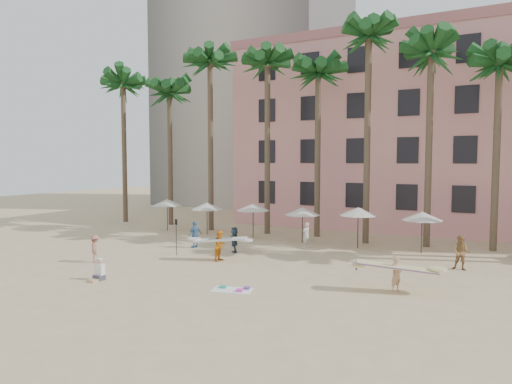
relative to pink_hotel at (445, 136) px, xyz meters
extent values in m
plane|color=#D1B789|center=(-7.00, -26.00, -8.00)|extent=(120.00, 120.00, 0.00)
cube|color=#ED9D90|center=(0.00, 0.00, 0.00)|extent=(35.00, 14.00, 16.00)
cube|color=#A89E8E|center=(-25.00, 12.00, 17.00)|extent=(22.00, 18.00, 50.00)
cylinder|color=brown|center=(-27.00, -11.00, -1.50)|extent=(0.44, 0.44, 13.00)
cylinder|color=brown|center=(-22.00, -10.50, -2.00)|extent=(0.44, 0.44, 12.00)
cylinder|color=brown|center=(-17.00, -11.50, -1.00)|extent=(0.44, 0.44, 14.00)
cylinder|color=brown|center=(-12.00, -11.00, -1.25)|extent=(0.44, 0.44, 13.50)
cylinder|color=brown|center=(-8.00, -10.50, -1.75)|extent=(0.44, 0.44, 12.50)
cylinder|color=brown|center=(-4.00, -11.50, -0.75)|extent=(0.44, 0.44, 14.50)
cylinder|color=brown|center=(0.00, -11.00, -1.50)|extent=(0.44, 0.44, 13.00)
cylinder|color=brown|center=(4.00, -10.50, -2.00)|extent=(0.44, 0.44, 12.00)
cylinder|color=#332B23|center=(-20.00, -13.50, -6.75)|extent=(0.07, 0.07, 2.50)
cone|color=beige|center=(-20.00, -13.50, -5.65)|extent=(2.50, 2.50, 0.55)
cylinder|color=#332B23|center=(-16.00, -13.60, -6.80)|extent=(0.07, 0.07, 2.40)
cone|color=beige|center=(-16.00, -13.60, -5.75)|extent=(2.50, 2.50, 0.55)
cylinder|color=#332B23|center=(-12.00, -13.40, -6.75)|extent=(0.07, 0.07, 2.50)
cone|color=beige|center=(-12.00, -13.40, -5.65)|extent=(2.50, 2.50, 0.55)
cylinder|color=#332B23|center=(-8.00, -13.50, -6.80)|extent=(0.07, 0.07, 2.40)
cone|color=beige|center=(-8.00, -13.50, -5.75)|extent=(2.50, 2.50, 0.55)
cylinder|color=#332B23|center=(-4.00, -13.60, -6.70)|extent=(0.07, 0.07, 2.60)
cone|color=beige|center=(-4.00, -13.60, -5.55)|extent=(2.50, 2.50, 0.55)
cylinder|color=#332B23|center=(0.00, -13.40, -6.75)|extent=(0.07, 0.07, 2.50)
cone|color=beige|center=(0.00, -13.40, -5.65)|extent=(2.50, 2.50, 0.55)
cube|color=white|center=(-6.37, -26.00, -7.99)|extent=(1.99, 1.41, 0.02)
cube|color=#28AE85|center=(-6.91, -25.93, -7.93)|extent=(0.35, 0.32, 0.10)
cube|color=#FB45C0|center=(-5.94, -26.10, -7.92)|extent=(0.32, 0.28, 0.12)
cube|color=#6E419C|center=(-5.86, -25.57, -7.94)|extent=(0.32, 0.35, 0.08)
imported|color=tan|center=(0.22, -22.85, -7.20)|extent=(0.63, 0.70, 1.61)
cube|color=#F0E096|center=(0.22, -22.85, -6.87)|extent=(3.55, 1.62, 0.40)
imported|color=orange|center=(-10.09, -21.07, -7.12)|extent=(0.67, 0.86, 1.77)
cube|color=silver|center=(-10.09, -21.07, -6.76)|extent=(3.13, 1.80, 0.31)
imported|color=beige|center=(-7.11, -15.02, -7.16)|extent=(0.59, 0.71, 1.68)
imported|color=#9D7041|center=(2.50, -17.09, -7.07)|extent=(0.95, 0.76, 1.86)
imported|color=#4B81B0|center=(-13.67, -18.53, -7.11)|extent=(0.70, 1.12, 1.78)
imported|color=#AA6E5B|center=(-16.20, -24.78, -7.21)|extent=(1.16, 1.12, 1.59)
imported|color=#304455|center=(-10.55, -18.67, -7.19)|extent=(1.25, 1.51, 1.62)
cylinder|color=black|center=(-13.36, -20.96, -6.95)|extent=(0.04, 0.04, 2.10)
cube|color=black|center=(-13.36, -20.96, -5.95)|extent=(0.18, 0.03, 0.35)
cube|color=#3F3F4C|center=(-13.02, -27.51, -7.88)|extent=(0.47, 0.44, 0.25)
cube|color=tan|center=(-13.02, -27.88, -7.94)|extent=(0.41, 0.47, 0.12)
cube|color=white|center=(-13.02, -27.46, -7.48)|extent=(0.46, 0.27, 0.57)
sphere|color=tan|center=(-13.02, -27.46, -7.07)|extent=(0.25, 0.25, 0.25)
camera|label=1|loc=(3.91, -43.36, -2.16)|focal=32.00mm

